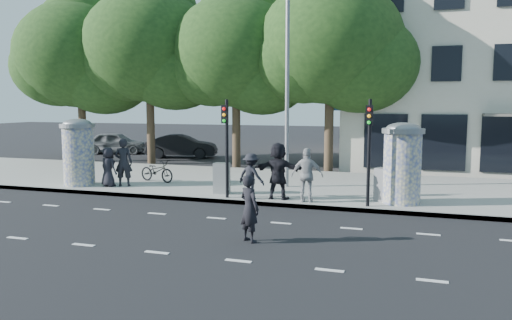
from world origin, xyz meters
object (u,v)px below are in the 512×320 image
(traffic_pole_far, at_px, (369,141))
(man_road, at_px, (249,208))
(ad_column_right, at_px, (402,161))
(cabinet_right, at_px, (384,185))
(ped_b, at_px, (124,162))
(cabinet_left, at_px, (222,178))
(street_lamp, at_px, (287,67))
(bicycle, at_px, (157,171))
(ped_e, at_px, (307,175))
(ped_f, at_px, (278,171))
(ped_a, at_px, (108,167))
(ped_d, at_px, (251,176))
(ad_column_left, at_px, (78,151))
(traffic_pole_near, at_px, (226,138))
(car_mid, at_px, (182,146))
(car_left, at_px, (116,143))

(traffic_pole_far, xyz_separation_m, man_road, (-2.46, -4.46, -1.38))
(ad_column_right, height_order, cabinet_right, ad_column_right)
(ped_b, relative_size, cabinet_left, 1.69)
(street_lamp, bearing_deg, bicycle, -175.36)
(traffic_pole_far, distance_m, ped_e, 2.31)
(ad_column_right, distance_m, traffic_pole_far, 1.52)
(traffic_pole_far, height_order, street_lamp, street_lamp)
(traffic_pole_far, relative_size, ped_f, 1.74)
(ped_a, relative_size, ped_e, 0.86)
(ped_b, xyz_separation_m, cabinet_right, (9.98, -0.01, -0.38))
(ped_d, bearing_deg, ad_column_left, 13.20)
(traffic_pole_near, relative_size, car_mid, 0.78)
(ad_column_left, relative_size, ped_e, 1.47)
(ad_column_left, distance_m, bicycle, 3.20)
(ped_e, bearing_deg, cabinet_right, -160.81)
(ad_column_right, xyz_separation_m, ped_b, (-10.55, 0.12, -0.44))
(cabinet_left, bearing_deg, traffic_pole_far, -6.73)
(ped_b, distance_m, car_left, 14.69)
(car_left, bearing_deg, cabinet_left, -151.93)
(ad_column_right, relative_size, man_road, 1.57)
(bicycle, xyz_separation_m, car_left, (-9.07, 10.70, 0.12))
(ped_a, xyz_separation_m, cabinet_left, (4.80, -0.03, -0.21))
(ped_f, bearing_deg, ad_column_right, -170.83)
(traffic_pole_near, relative_size, ped_e, 1.89)
(traffic_pole_near, distance_m, cabinet_left, 1.76)
(ped_d, distance_m, cabinet_left, 1.48)
(ad_column_right, distance_m, ped_b, 10.56)
(ped_a, distance_m, bicycle, 2.07)
(street_lamp, height_order, bicycle, street_lamp)
(cabinet_left, height_order, car_mid, car_mid)
(ad_column_right, xyz_separation_m, ped_d, (-4.94, -0.78, -0.60))
(traffic_pole_far, bearing_deg, street_lamp, 140.12)
(car_left, bearing_deg, ped_a, -165.13)
(street_lamp, xyz_separation_m, car_mid, (-9.17, 9.40, -4.08))
(ped_d, xyz_separation_m, ped_e, (1.96, -0.02, 0.12))
(ped_d, height_order, ped_e, ped_e)
(traffic_pole_far, distance_m, car_left, 22.25)
(ped_b, bearing_deg, ped_f, 154.14)
(man_road, bearing_deg, bicycle, -14.48)
(street_lamp, height_order, cabinet_left, street_lamp)
(ped_d, bearing_deg, bicycle, -7.21)
(street_lamp, bearing_deg, ped_a, -162.74)
(traffic_pole_far, relative_size, cabinet_right, 3.03)
(street_lamp, xyz_separation_m, cabinet_right, (3.83, -1.82, -4.08))
(ped_d, relative_size, car_left, 0.37)
(ped_f, distance_m, cabinet_left, 2.32)
(traffic_pole_near, xyz_separation_m, ped_f, (1.77, 0.32, -1.11))
(cabinet_left, bearing_deg, ped_a, -179.19)
(ad_column_left, height_order, traffic_pole_far, traffic_pole_far)
(traffic_pole_far, xyz_separation_m, cabinet_right, (0.43, 1.02, -1.52))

